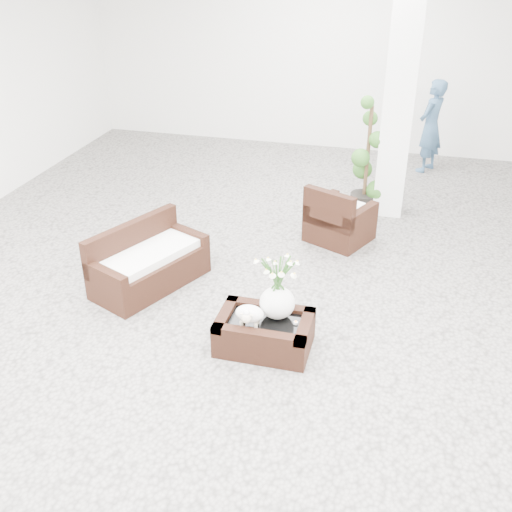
% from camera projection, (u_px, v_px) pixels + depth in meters
% --- Properties ---
extents(ground, '(11.00, 11.00, 0.00)m').
position_uv_depth(ground, '(258.00, 301.00, 6.70)').
color(ground, gray).
rests_on(ground, ground).
extents(column, '(0.40, 0.40, 3.50)m').
position_uv_depth(column, '(401.00, 89.00, 7.97)').
color(column, white).
rests_on(column, ground).
extents(coffee_table, '(0.90, 0.60, 0.31)m').
position_uv_depth(coffee_table, '(264.00, 334.00, 5.90)').
color(coffee_table, '#32180E').
rests_on(coffee_table, ground).
extents(sheep_figurine, '(0.28, 0.23, 0.21)m').
position_uv_depth(sheep_figurine, '(250.00, 315.00, 5.71)').
color(sheep_figurine, white).
rests_on(sheep_figurine, coffee_table).
extents(planter_narcissus, '(0.44, 0.44, 0.80)m').
position_uv_depth(planter_narcissus, '(278.00, 281.00, 5.69)').
color(planter_narcissus, white).
rests_on(planter_narcissus, coffee_table).
extents(tealight, '(0.04, 0.04, 0.03)m').
position_uv_depth(tealight, '(296.00, 323.00, 5.76)').
color(tealight, white).
rests_on(tealight, coffee_table).
extents(armchair, '(0.94, 0.93, 0.77)m').
position_uv_depth(armchair, '(341.00, 213.00, 7.83)').
color(armchair, '#32180E').
rests_on(armchair, ground).
extents(loveseat, '(1.13, 1.48, 0.71)m').
position_uv_depth(loveseat, '(149.00, 258.00, 6.84)').
color(loveseat, '#32180E').
rests_on(loveseat, ground).
extents(topiary, '(0.44, 0.44, 1.64)m').
position_uv_depth(topiary, '(368.00, 157.00, 8.44)').
color(topiary, '#28521A').
rests_on(topiary, ground).
extents(shopper, '(0.58, 0.66, 1.52)m').
position_uv_depth(shopper, '(431.00, 126.00, 9.92)').
color(shopper, '#345475').
rests_on(shopper, ground).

